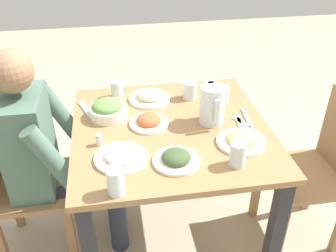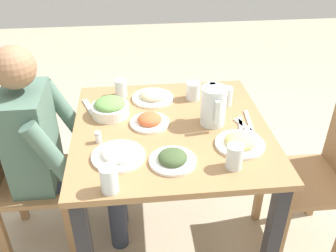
{
  "view_description": "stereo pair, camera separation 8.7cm",
  "coord_description": "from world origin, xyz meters",
  "px_view_note": "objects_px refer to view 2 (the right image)",
  "views": [
    {
      "loc": [
        1.46,
        -0.26,
        1.71
      ],
      "look_at": [
        0.02,
        -0.02,
        0.77
      ],
      "focal_mm": 39.61,
      "sensor_mm": 36.0,
      "label": 1
    },
    {
      "loc": [
        1.47,
        -0.17,
        1.71
      ],
      "look_at": [
        0.02,
        -0.02,
        0.77
      ],
      "focal_mm": 39.61,
      "sensor_mm": 36.0,
      "label": 2
    }
  ],
  "objects_px": {
    "chair_near": "(16,173)",
    "plate_dolmas": "(173,159)",
    "water_pitcher": "(213,106)",
    "dining_table": "(171,148)",
    "plate_yoghurt": "(118,154)",
    "plate_rice_curry": "(150,121)",
    "plate_fries": "(240,142)",
    "diner_near": "(52,148)",
    "water_glass_center": "(193,91)",
    "plate_beans": "(153,96)",
    "chair_far": "(325,171)",
    "water_glass_near_left": "(109,179)",
    "water_glass_by_pitcher": "(234,157)",
    "salt_shaker": "(98,137)",
    "water_glass_far_right": "(121,88)",
    "water_glass_near_right": "(226,97)",
    "salad_bowl": "(110,108)"
  },
  "relations": [
    {
      "from": "water_glass_center",
      "to": "plate_beans",
      "type": "bearing_deg",
      "value": -94.56
    },
    {
      "from": "chair_near",
      "to": "dining_table",
      "type": "bearing_deg",
      "value": 86.14
    },
    {
      "from": "dining_table",
      "to": "salt_shaker",
      "type": "bearing_deg",
      "value": -74.82
    },
    {
      "from": "plate_yoghurt",
      "to": "water_glass_center",
      "type": "xyz_separation_m",
      "value": [
        -0.48,
        0.4,
        0.03
      ]
    },
    {
      "from": "plate_dolmas",
      "to": "water_glass_far_right",
      "type": "bearing_deg",
      "value": -160.97
    },
    {
      "from": "diner_near",
      "to": "plate_beans",
      "type": "height_order",
      "value": "diner_near"
    },
    {
      "from": "chair_near",
      "to": "plate_yoghurt",
      "type": "xyz_separation_m",
      "value": [
        0.27,
        0.54,
        0.28
      ]
    },
    {
      "from": "water_pitcher",
      "to": "plate_dolmas",
      "type": "xyz_separation_m",
      "value": [
        0.28,
        -0.22,
        -0.08
      ]
    },
    {
      "from": "plate_dolmas",
      "to": "plate_beans",
      "type": "relative_size",
      "value": 0.89
    },
    {
      "from": "chair_far",
      "to": "plate_yoghurt",
      "type": "distance_m",
      "value": 1.08
    },
    {
      "from": "water_glass_near_left",
      "to": "water_glass_far_right",
      "type": "bearing_deg",
      "value": 176.79
    },
    {
      "from": "plate_beans",
      "to": "water_glass_center",
      "type": "distance_m",
      "value": 0.22
    },
    {
      "from": "plate_yoghurt",
      "to": "plate_beans",
      "type": "bearing_deg",
      "value": 160.06
    },
    {
      "from": "water_pitcher",
      "to": "water_glass_far_right",
      "type": "bearing_deg",
      "value": -127.17
    },
    {
      "from": "water_pitcher",
      "to": "chair_near",
      "type": "bearing_deg",
      "value": -92.31
    },
    {
      "from": "chair_near",
      "to": "plate_rice_curry",
      "type": "relative_size",
      "value": 4.57
    },
    {
      "from": "salt_shaker",
      "to": "chair_near",
      "type": "bearing_deg",
      "value": -107.85
    },
    {
      "from": "plate_yoghurt",
      "to": "salad_bowl",
      "type": "bearing_deg",
      "value": -173.53
    },
    {
      "from": "plate_yoghurt",
      "to": "water_glass_far_right",
      "type": "relative_size",
      "value": 2.39
    },
    {
      "from": "diner_near",
      "to": "water_glass_center",
      "type": "distance_m",
      "value": 0.78
    },
    {
      "from": "water_pitcher",
      "to": "dining_table",
      "type": "bearing_deg",
      "value": -86.25
    },
    {
      "from": "dining_table",
      "to": "water_glass_by_pitcher",
      "type": "distance_m",
      "value": 0.43
    },
    {
      "from": "plate_fries",
      "to": "water_glass_center",
      "type": "bearing_deg",
      "value": -163.2
    },
    {
      "from": "plate_dolmas",
      "to": "water_glass_near_left",
      "type": "relative_size",
      "value": 1.8
    },
    {
      "from": "plate_rice_curry",
      "to": "water_glass_center",
      "type": "bearing_deg",
      "value": 132.83
    },
    {
      "from": "plate_dolmas",
      "to": "water_glass_near_left",
      "type": "bearing_deg",
      "value": -60.29
    },
    {
      "from": "water_glass_by_pitcher",
      "to": "plate_beans",
      "type": "bearing_deg",
      "value": -154.97
    },
    {
      "from": "dining_table",
      "to": "plate_yoghurt",
      "type": "bearing_deg",
      "value": -49.48
    },
    {
      "from": "chair_near",
      "to": "plate_rice_curry",
      "type": "height_order",
      "value": "chair_near"
    },
    {
      "from": "dining_table",
      "to": "plate_rice_curry",
      "type": "relative_size",
      "value": 4.91
    },
    {
      "from": "dining_table",
      "to": "water_glass_center",
      "type": "xyz_separation_m",
      "value": [
        -0.27,
        0.15,
        0.17
      ]
    },
    {
      "from": "water_glass_near_right",
      "to": "water_glass_far_right",
      "type": "height_order",
      "value": "water_glass_near_right"
    },
    {
      "from": "chair_far",
      "to": "plate_fries",
      "type": "height_order",
      "value": "chair_far"
    },
    {
      "from": "water_pitcher",
      "to": "salt_shaker",
      "type": "height_order",
      "value": "water_pitcher"
    },
    {
      "from": "chair_far",
      "to": "salt_shaker",
      "type": "height_order",
      "value": "chair_far"
    },
    {
      "from": "water_glass_far_right",
      "to": "water_glass_near_left",
      "type": "bearing_deg",
      "value": -3.21
    },
    {
      "from": "plate_yoghurt",
      "to": "water_glass_near_left",
      "type": "xyz_separation_m",
      "value": [
        0.2,
        -0.03,
        0.04
      ]
    },
    {
      "from": "salad_bowl",
      "to": "water_glass_near_right",
      "type": "relative_size",
      "value": 1.91
    },
    {
      "from": "water_glass_near_left",
      "to": "plate_beans",
      "type": "bearing_deg",
      "value": 163.29
    },
    {
      "from": "salt_shaker",
      "to": "water_glass_far_right",
      "type": "bearing_deg",
      "value": 166.87
    },
    {
      "from": "dining_table",
      "to": "plate_rice_curry",
      "type": "height_order",
      "value": "plate_rice_curry"
    },
    {
      "from": "chair_near",
      "to": "plate_dolmas",
      "type": "distance_m",
      "value": 0.87
    },
    {
      "from": "chair_far",
      "to": "water_pitcher",
      "type": "xyz_separation_m",
      "value": [
        -0.11,
        -0.58,
        0.36
      ]
    },
    {
      "from": "plate_rice_curry",
      "to": "water_glass_far_right",
      "type": "distance_m",
      "value": 0.34
    },
    {
      "from": "plate_fries",
      "to": "plate_dolmas",
      "type": "bearing_deg",
      "value": -74.37
    },
    {
      "from": "water_glass_center",
      "to": "dining_table",
      "type": "bearing_deg",
      "value": -28.92
    },
    {
      "from": "plate_beans",
      "to": "water_glass_center",
      "type": "xyz_separation_m",
      "value": [
        0.02,
        0.22,
        0.03
      ]
    },
    {
      "from": "chair_far",
      "to": "salt_shaker",
      "type": "relative_size",
      "value": 15.99
    },
    {
      "from": "plate_rice_curry",
      "to": "diner_near",
      "type": "bearing_deg",
      "value": -91.73
    },
    {
      "from": "salt_shaker",
      "to": "water_glass_center",
      "type": "bearing_deg",
      "value": 126.59
    }
  ]
}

